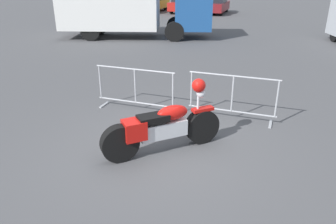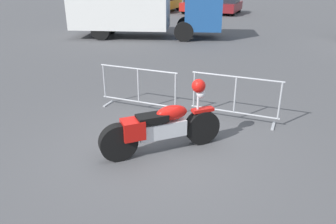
{
  "view_description": "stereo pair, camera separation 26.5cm",
  "coord_description": "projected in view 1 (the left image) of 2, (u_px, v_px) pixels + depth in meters",
  "views": [
    {
      "loc": [
        1.42,
        -5.37,
        3.19
      ],
      "look_at": [
        0.01,
        0.4,
        0.65
      ],
      "focal_mm": 35.0,
      "sensor_mm": 36.0,
      "label": 1
    },
    {
      "loc": [
        1.67,
        -5.3,
        3.19
      ],
      "look_at": [
        0.01,
        0.4,
        0.65
      ],
      "focal_mm": 35.0,
      "sensor_mm": 36.0,
      "label": 2
    }
  ],
  "objects": [
    {
      "name": "parked_car_maroon",
      "position": [
        216.0,
        5.0,
        27.19
      ],
      "size": [
        1.98,
        4.17,
        1.37
      ],
      "rotation": [
        0.0,
        0.0,
        1.49
      ],
      "color": "maroon",
      "rests_on": "ground"
    },
    {
      "name": "parked_car_green",
      "position": [
        121.0,
        3.0,
        29.04
      ],
      "size": [
        2.06,
        4.33,
        1.43
      ],
      "rotation": [
        0.0,
        0.0,
        1.49
      ],
      "color": "#236B38",
      "rests_on": "ground"
    },
    {
      "name": "crowd_barrier_near",
      "position": [
        135.0,
        89.0,
        8.02
      ],
      "size": [
        2.05,
        0.64,
        1.07
      ],
      "rotation": [
        0.0,
        0.0,
        -0.11
      ],
      "color": "#9EA0A5",
      "rests_on": "ground"
    },
    {
      "name": "box_truck",
      "position": [
        127.0,
        5.0,
        16.76
      ],
      "size": [
        7.99,
        3.67,
        2.98
      ],
      "rotation": [
        0.0,
        0.0,
        0.19
      ],
      "color": "silver",
      "rests_on": "ground"
    },
    {
      "name": "pedestrian",
      "position": [
        130.0,
        6.0,
        23.86
      ],
      "size": [
        0.48,
        0.48,
        1.69
      ],
      "rotation": [
        0.0,
        0.0,
        3.92
      ],
      "color": "#262838",
      "rests_on": "ground"
    },
    {
      "name": "parked_car_yellow",
      "position": [
        152.0,
        3.0,
        28.57
      ],
      "size": [
        2.12,
        4.46,
        1.47
      ],
      "rotation": [
        0.0,
        0.0,
        1.49
      ],
      "color": "yellow",
      "rests_on": "ground"
    },
    {
      "name": "motorcycle",
      "position": [
        163.0,
        127.0,
        6.15
      ],
      "size": [
        2.01,
        1.64,
        1.36
      ],
      "rotation": [
        0.0,
        0.0,
        0.67
      ],
      "color": "black",
      "rests_on": "ground"
    },
    {
      "name": "ground_plane",
      "position": [
        163.0,
        151.0,
        6.35
      ],
      "size": [
        120.0,
        120.0,
        0.0
      ],
      "primitive_type": "plane",
      "color": "#4C4C4F"
    },
    {
      "name": "crowd_barrier_far",
      "position": [
        232.0,
        97.0,
        7.51
      ],
      "size": [
        2.05,
        0.64,
        1.07
      ],
      "rotation": [
        0.0,
        0.0,
        -0.11
      ],
      "color": "#9EA0A5",
      "rests_on": "ground"
    },
    {
      "name": "parked_car_red",
      "position": [
        184.0,
        4.0,
        28.07
      ],
      "size": [
        2.01,
        4.22,
        1.39
      ],
      "rotation": [
        0.0,
        0.0,
        1.49
      ],
      "color": "#B21E19",
      "rests_on": "ground"
    }
  ]
}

